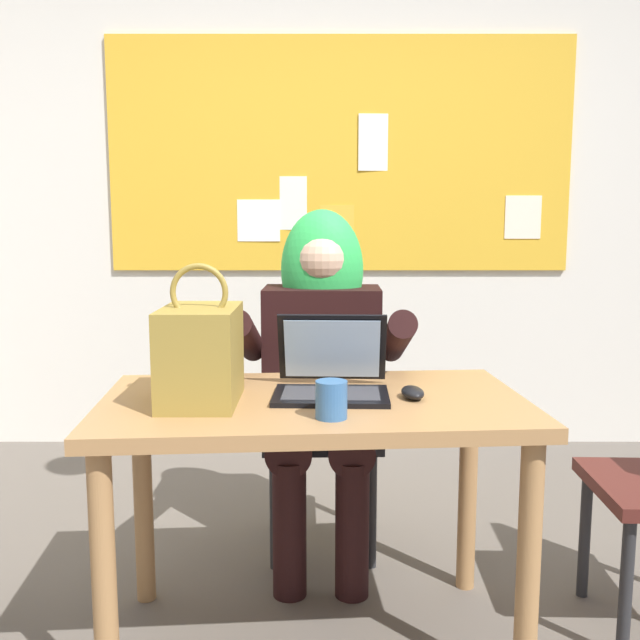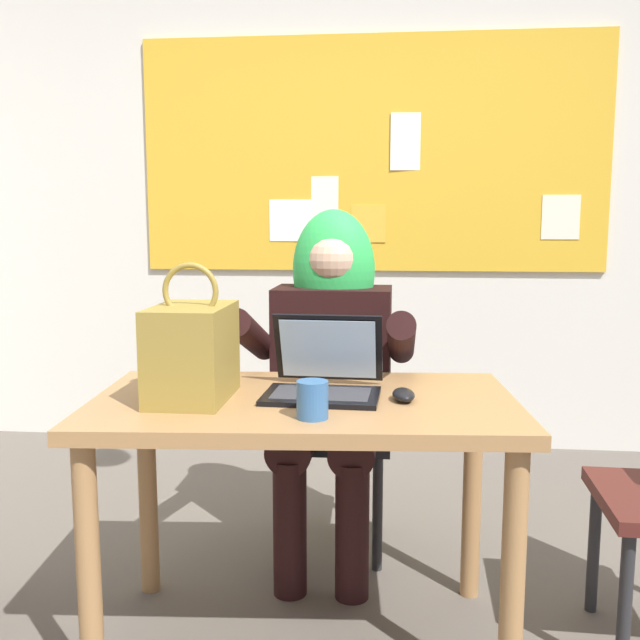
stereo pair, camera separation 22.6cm
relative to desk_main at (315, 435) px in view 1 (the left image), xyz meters
The scene contains 8 objects.
wall_back_bulletin 2.08m from the desk_main, 86.32° to the left, with size 5.53×2.09×2.87m.
desk_main is the anchor object (origin of this frame).
chair_at_desk 0.70m from the desk_main, 88.07° to the left, with size 0.43×0.43×0.91m.
person_costumed 0.58m from the desk_main, 87.55° to the left, with size 0.60×0.61×1.26m.
laptop 0.17m from the desk_main, 46.88° to the left, with size 0.33×0.32×0.22m.
computer_mouse 0.30m from the desk_main, ahead, with size 0.06×0.10×0.03m, color black.
handbag 0.39m from the desk_main, behind, with size 0.20×0.30×0.38m.
coffee_mug 0.26m from the desk_main, 77.01° to the right, with size 0.08×0.08×0.10m, color #336099.
Camera 1 is at (-0.10, -1.85, 1.23)m, focal length 40.04 mm.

